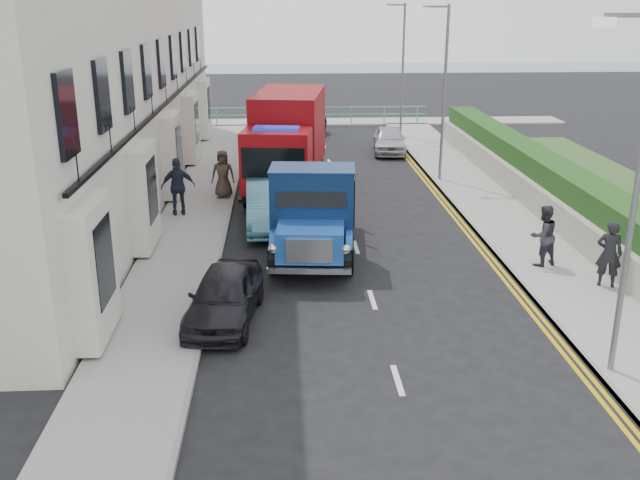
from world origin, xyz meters
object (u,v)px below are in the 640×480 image
at_px(bedford_lorry, 313,219).
at_px(lamp_far, 401,63).
at_px(lamp_mid, 442,84).
at_px(pedestrian_east_near, 609,254).
at_px(lamp_near, 631,181).
at_px(red_lorry, 287,139).
at_px(parked_car_front, 224,296).

bearing_deg(bedford_lorry, lamp_far, 78.82).
height_order(lamp_mid, pedestrian_east_near, lamp_mid).
bearing_deg(pedestrian_east_near, bedford_lorry, 2.41).
relative_size(lamp_mid, bedford_lorry, 1.17).
height_order(lamp_near, lamp_far, same).
xyz_separation_m(red_lorry, pedestrian_east_near, (8.09, -10.85, -0.99)).
bearing_deg(lamp_far, pedestrian_east_near, -84.94).
distance_m(lamp_near, lamp_far, 26.00).
bearing_deg(pedestrian_east_near, parked_car_front, 29.01).
distance_m(lamp_near, bedford_lorry, 9.24).
bearing_deg(pedestrian_east_near, lamp_far, -63.59).
height_order(bedford_lorry, pedestrian_east_near, bedford_lorry).
bearing_deg(lamp_mid, lamp_far, 90.00).
distance_m(bedford_lorry, parked_car_front, 4.51).
bearing_deg(parked_car_front, lamp_near, -13.66).
height_order(lamp_far, red_lorry, lamp_far).
bearing_deg(lamp_mid, red_lorry, -172.25).
distance_m(lamp_mid, bedford_lorry, 11.03).
height_order(lamp_far, parked_car_front, lamp_far).
bearing_deg(parked_car_front, bedford_lorry, 67.41).
height_order(parked_car_front, pedestrian_east_near, pedestrian_east_near).
xyz_separation_m(lamp_mid, pedestrian_east_near, (1.92, -11.69, -3.00)).
bearing_deg(red_lorry, lamp_far, 68.26).
distance_m(parked_car_front, pedestrian_east_near, 9.79).
height_order(lamp_far, pedestrian_east_near, lamp_far).
distance_m(lamp_mid, parked_car_front, 15.52).
bearing_deg(bedford_lorry, lamp_near, -46.12).
bearing_deg(lamp_near, lamp_far, 90.00).
distance_m(lamp_near, pedestrian_east_near, 5.59).
xyz_separation_m(lamp_mid, lamp_far, (0.00, 10.00, 0.00)).
bearing_deg(bedford_lorry, parked_car_front, -115.05).
distance_m(lamp_mid, pedestrian_east_near, 12.22).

